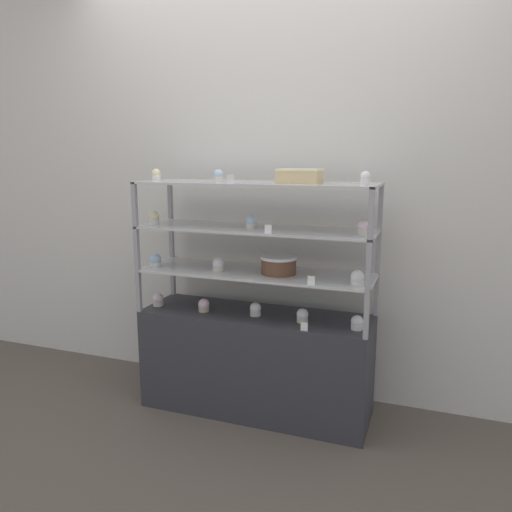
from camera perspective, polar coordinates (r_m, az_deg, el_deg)
ground_plane at (r=3.01m, az=0.00°, el=-17.01°), size 20.00×20.00×0.00m
back_wall at (r=2.98m, az=2.33°, el=8.87°), size 8.00×0.05×2.60m
display_base at (r=2.88m, az=0.00°, el=-11.99°), size 1.28×0.41×0.57m
display_riser_lower at (r=2.72m, az=0.00°, el=-2.05°), size 1.28×0.41×0.24m
display_riser_middle at (r=2.67m, az=0.00°, el=2.96°), size 1.28×0.41×0.24m
display_riser_upper at (r=2.65m, az=0.00°, el=8.11°), size 1.28×0.41×0.24m
layer_cake_centerpiece at (r=2.65m, az=2.61°, el=-1.01°), size 0.19×0.19×0.10m
sheet_cake_frosted at (r=2.56m, az=5.00°, el=9.10°), size 0.22×0.16×0.07m
cupcake_0 at (r=2.97m, az=-11.11°, el=-4.95°), size 0.06×0.06×0.07m
cupcake_1 at (r=2.82m, az=-5.99°, el=-5.64°), size 0.06×0.06×0.07m
cupcake_2 at (r=2.73m, az=-0.07°, el=-6.14°), size 0.06×0.06×0.07m
cupcake_3 at (r=2.64m, az=5.33°, el=-6.82°), size 0.06×0.06×0.07m
cupcake_4 at (r=2.57m, az=11.47°, el=-7.50°), size 0.06×0.06×0.07m
price_tag_0 at (r=2.52m, az=5.53°, el=-8.05°), size 0.04×0.00×0.04m
cupcake_5 at (r=2.89m, az=-11.41°, el=-0.49°), size 0.07×0.07×0.07m
cupcake_6 at (r=2.73m, az=-4.32°, el=-0.97°), size 0.07×0.07×0.07m
cupcake_7 at (r=2.47m, az=11.50°, el=-2.49°), size 0.07×0.07×0.07m
price_tag_1 at (r=2.44m, az=6.33°, el=-2.79°), size 0.04×0.00×0.04m
cupcake_8 at (r=2.86m, az=-11.54°, el=4.29°), size 0.06×0.06×0.07m
cupcake_9 at (r=2.63m, az=-0.59°, el=3.90°), size 0.06×0.06×0.07m
cupcake_10 at (r=2.46m, az=12.17°, el=3.14°), size 0.06×0.06×0.07m
price_tag_2 at (r=2.46m, az=1.40°, el=3.08°), size 0.04×0.00×0.04m
cupcake_11 at (r=2.86m, az=-11.34°, el=9.09°), size 0.05×0.05×0.07m
cupcake_12 at (r=2.66m, az=-4.32°, el=9.12°), size 0.05×0.05×0.07m
cupcake_13 at (r=2.43m, az=12.39°, el=8.67°), size 0.05×0.05×0.07m
price_tag_3 at (r=2.50m, az=-2.97°, el=8.75°), size 0.04×0.00×0.04m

